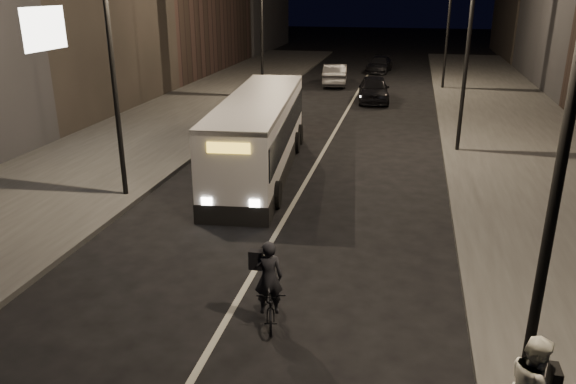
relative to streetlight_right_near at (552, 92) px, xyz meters
The scene contains 13 objects.
ground 8.55m from the streetlight_right_near, 143.12° to the left, with size 180.00×180.00×0.00m, color black.
sidewalk_right 19.02m from the streetlight_right_near, 80.02° to the left, with size 7.00×70.00×0.16m, color #363634.
sidewalk_left 23.31m from the streetlight_right_near, 127.54° to the left, with size 7.00×70.00×0.16m, color #363634.
streetlight_right_near is the anchor object (origin of this frame).
streetlight_right_mid 16.00m from the streetlight_right_near, 90.00° to the left, with size 1.20×0.44×8.12m.
streetlight_right_far 32.00m from the streetlight_right_near, 90.00° to the left, with size 1.20×0.44×8.12m.
streetlight_left_near 13.33m from the streetlight_right_near, 143.12° to the left, with size 1.20×0.44×8.12m.
streetlight_left_far 28.10m from the streetlight_right_near, 112.30° to the left, with size 1.20×0.44×8.12m.
city_bus 14.41m from the streetlight_right_near, 121.70° to the left, with size 3.36×10.86×2.88m.
cyclist_on_bicycle 6.70m from the streetlight_right_near, 157.23° to the left, with size 0.99×1.78×1.94m.
car_near 27.44m from the streetlight_right_near, 98.66° to the left, with size 1.82×4.52×1.54m, color black.
car_mid 33.39m from the streetlight_right_near, 102.61° to the left, with size 1.62×4.64×1.53m, color #38393B.
car_far 40.17m from the streetlight_right_near, 96.52° to the left, with size 1.74×4.29×1.25m, color black.
Camera 1 is at (3.49, -12.07, 6.69)m, focal length 35.00 mm.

